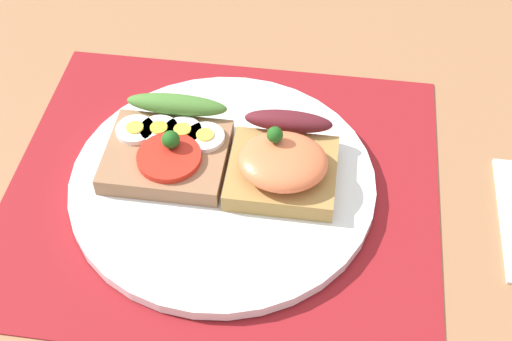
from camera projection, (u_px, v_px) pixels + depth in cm
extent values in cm
cube|color=#9F6B45|center=(224.00, 199.00, 63.74)|extent=(120.00, 90.00, 3.20)
cube|color=maroon|center=(223.00, 187.00, 62.43)|extent=(38.48, 33.46, 0.30)
cylinder|color=white|center=(223.00, 182.00, 61.91)|extent=(27.21, 27.21, 1.09)
cube|color=#9B6C4A|center=(167.00, 156.00, 62.05)|extent=(10.75, 9.05, 1.74)
cylinder|color=red|center=(168.00, 160.00, 60.21)|extent=(5.65, 5.65, 0.60)
ellipsoid|color=#497D30|center=(177.00, 105.00, 63.94)|extent=(9.46, 2.20, 1.80)
sphere|color=#1E5919|center=(171.00, 140.00, 60.29)|extent=(1.60, 1.60, 1.60)
cylinder|color=white|center=(135.00, 130.00, 62.69)|extent=(3.50, 3.50, 0.50)
cylinder|color=yellow|center=(135.00, 127.00, 62.44)|extent=(1.58, 1.58, 0.16)
cylinder|color=white|center=(159.00, 130.00, 62.67)|extent=(3.50, 3.50, 0.50)
cylinder|color=yellow|center=(159.00, 127.00, 62.43)|extent=(1.58, 1.58, 0.16)
cylinder|color=white|center=(183.00, 132.00, 62.53)|extent=(3.50, 3.50, 0.50)
cylinder|color=yellow|center=(182.00, 129.00, 62.28)|extent=(1.58, 1.58, 0.16)
cylinder|color=white|center=(205.00, 137.00, 62.08)|extent=(3.50, 3.50, 0.50)
cylinder|color=yellow|center=(205.00, 135.00, 61.83)|extent=(1.58, 1.58, 0.16)
cube|color=#AA8244|center=(282.00, 173.00, 60.72)|extent=(9.41, 8.50, 1.80)
ellipsoid|color=#F07143|center=(283.00, 160.00, 58.81)|extent=(7.72, 6.80, 2.47)
ellipsoid|color=#5A1A21|center=(289.00, 121.00, 62.40)|extent=(8.00, 2.20, 1.80)
sphere|color=#1E5919|center=(275.00, 135.00, 58.12)|extent=(1.40, 1.40, 1.40)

